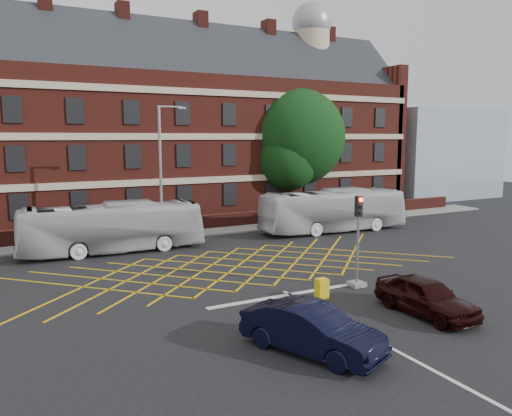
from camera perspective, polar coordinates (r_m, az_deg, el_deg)
name	(u,v)px	position (r m, az deg, el deg)	size (l,w,h in m)	color
ground	(254,276)	(25.52, -0.25, -7.73)	(120.00, 120.00, 0.00)	black
victorian_building	(141,127)	(45.29, -13.04, 9.02)	(51.00, 12.17, 20.40)	#5D1F17
boundary_wall	(172,225)	(37.14, -9.52, -1.94)	(56.00, 0.50, 1.10)	#4D1914
far_pavement	(177,234)	(36.29, -9.01, -2.95)	(60.00, 3.00, 0.12)	slate
glass_block	(428,154)	(62.34, 19.08, 5.88)	(14.00, 10.00, 10.00)	#99B2BF
box_junction_hatching	(237,266)	(27.24, -2.20, -6.69)	(11.50, 0.12, 0.02)	#CC990C
stop_line	(290,294)	(22.60, 3.90, -9.83)	(8.00, 0.30, 0.02)	silver
centre_line	(393,349)	(17.75, 15.34, -15.27)	(0.15, 14.00, 0.02)	silver
bus_left	(112,228)	(31.48, -16.10, -2.16)	(2.56, 10.93, 3.04)	#B8B8BC
bus_right	(334,210)	(37.35, 8.87, -0.27)	(2.65, 11.32, 3.15)	silver
car_navy	(312,329)	(16.72, 6.38, -13.62)	(1.68, 4.81, 1.59)	black
car_maroon	(426,296)	(21.05, 18.86, -9.50)	(1.78, 4.43, 1.51)	black
deciduous_tree	(297,144)	(45.77, 4.69, 7.35)	(8.71, 8.71, 11.32)	black
traffic_light_near	(358,250)	(23.81, 11.53, -4.67)	(0.70, 0.70, 4.27)	slate
street_lamp	(162,198)	(32.55, -10.66, 1.10)	(2.25, 1.00, 8.91)	slate
utility_cabinet	(322,289)	(22.10, 7.53, -9.13)	(0.49, 0.43, 0.89)	yellow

